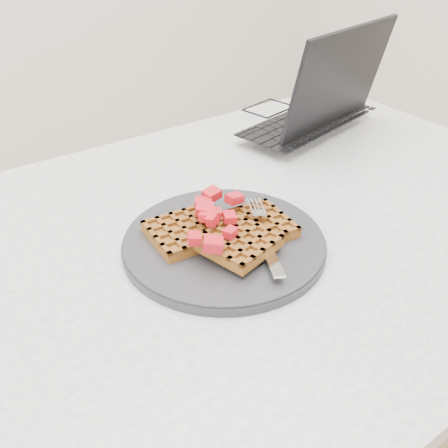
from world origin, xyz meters
name	(u,v)px	position (x,y,z in m)	size (l,w,h in m)	color
table	(244,278)	(0.00, 0.00, 0.64)	(1.20, 0.80, 0.75)	silver
plate	(224,243)	(-0.07, -0.04, 0.76)	(0.29, 0.29, 0.02)	#252527
waffles	(226,233)	(-0.07, -0.04, 0.78)	(0.20, 0.18, 0.03)	brown
strawberry_pile	(224,216)	(-0.07, -0.04, 0.80)	(0.15, 0.15, 0.02)	#A6000E
fork	(263,237)	(-0.03, -0.07, 0.77)	(0.02, 0.18, 0.02)	silver
laptop	(299,112)	(0.33, 0.24, 0.79)	(0.37, 0.31, 0.23)	black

